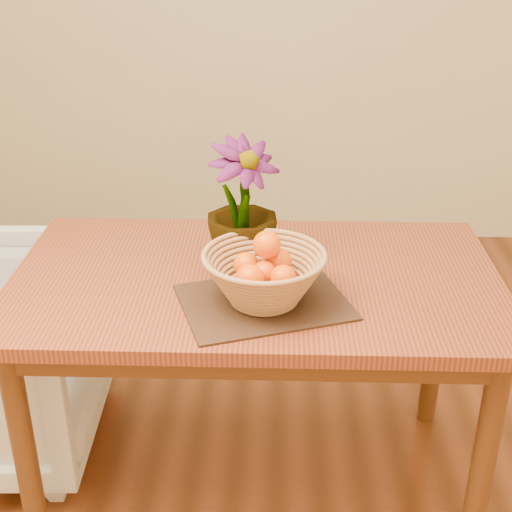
{
  "coord_description": "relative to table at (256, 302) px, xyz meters",
  "views": [
    {
      "loc": [
        0.06,
        -1.51,
        1.7
      ],
      "look_at": [
        0.0,
        0.22,
        0.85
      ],
      "focal_mm": 50.0,
      "sensor_mm": 36.0,
      "label": 1
    }
  ],
  "objects": [
    {
      "name": "orange_pile",
      "position": [
        0.03,
        -0.15,
        0.2
      ],
      "size": [
        0.17,
        0.17,
        0.13
      ],
      "rotation": [
        0.0,
        0.0,
        0.33
      ],
      "color": "#FE5B04",
      "rests_on": "wicker_basket"
    },
    {
      "name": "placemat",
      "position": [
        0.03,
        -0.16,
        0.09
      ],
      "size": [
        0.51,
        0.44,
        0.01
      ],
      "primitive_type": "cube",
      "rotation": [
        0.0,
        0.0,
        0.33
      ],
      "color": "#361E13",
      "rests_on": "table"
    },
    {
      "name": "potted_plant",
      "position": [
        -0.04,
        0.07,
        0.28
      ],
      "size": [
        0.29,
        0.29,
        0.38
      ],
      "primitive_type": "imported",
      "rotation": [
        0.0,
        0.0,
        0.59
      ],
      "color": "#174413",
      "rests_on": "table"
    },
    {
      "name": "table",
      "position": [
        0.0,
        0.0,
        0.0
      ],
      "size": [
        1.4,
        0.8,
        0.75
      ],
      "color": "brown",
      "rests_on": "floor"
    },
    {
      "name": "wicker_basket",
      "position": [
        0.03,
        -0.16,
        0.16
      ],
      "size": [
        0.33,
        0.33,
        0.13
      ],
      "color": "#BA7F4D",
      "rests_on": "placemat"
    }
  ]
}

